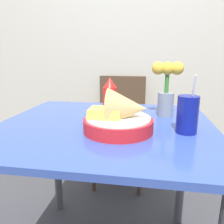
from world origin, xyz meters
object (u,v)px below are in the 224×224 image
(chair_far_window, at_px, (121,119))
(flower_vase, at_px, (167,86))
(ketchup_bottle, at_px, (111,98))
(food_basket, at_px, (121,117))
(drink_cup, at_px, (187,116))

(chair_far_window, distance_m, flower_vase, 0.87)
(chair_far_window, relative_size, flower_vase, 3.38)
(ketchup_bottle, bearing_deg, flower_vase, 10.21)
(food_basket, distance_m, flower_vase, 0.34)
(ketchup_bottle, height_order, drink_cup, drink_cup)
(food_basket, bearing_deg, chair_far_window, 96.92)
(food_basket, height_order, drink_cup, drink_cup)
(drink_cup, bearing_deg, ketchup_bottle, 149.77)
(ketchup_bottle, height_order, flower_vase, flower_vase)
(food_basket, relative_size, ketchup_bottle, 1.45)
(food_basket, distance_m, ketchup_bottle, 0.23)
(food_basket, bearing_deg, drink_cup, 6.01)
(ketchup_bottle, xyz_separation_m, flower_vase, (0.27, 0.05, 0.06))
(chair_far_window, bearing_deg, ketchup_bottle, -86.95)
(drink_cup, bearing_deg, food_basket, -173.99)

